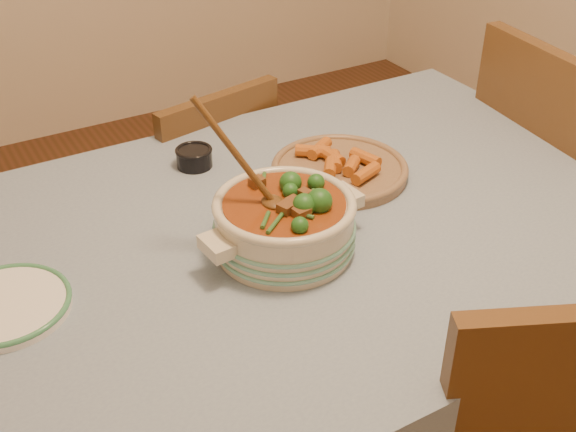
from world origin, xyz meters
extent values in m
cube|color=brown|center=(0.00, 0.00, 0.72)|extent=(1.60, 1.00, 0.05)
cube|color=#8294A9|center=(0.00, 0.00, 0.75)|extent=(1.68, 1.08, 0.01)
cylinder|color=brown|center=(0.73, 0.43, 0.35)|extent=(0.07, 0.07, 0.70)
cylinder|color=beige|center=(-0.04, -0.06, 0.81)|extent=(0.29, 0.29, 0.11)
torus|color=beige|center=(-0.04, -0.06, 0.86)|extent=(0.28, 0.28, 0.02)
cube|color=beige|center=(0.12, -0.05, 0.83)|extent=(0.05, 0.08, 0.03)
cube|color=beige|center=(-0.19, -0.08, 0.83)|extent=(0.05, 0.08, 0.03)
cylinder|color=maroon|center=(-0.04, -0.06, 0.86)|extent=(0.24, 0.24, 0.02)
cylinder|color=white|center=(-0.56, 0.03, 0.76)|extent=(0.23, 0.23, 0.02)
torus|color=#3C8559|center=(-0.56, 0.03, 0.77)|extent=(0.23, 0.23, 0.01)
cylinder|color=black|center=(-0.05, 0.34, 0.78)|extent=(0.09, 0.09, 0.04)
torus|color=black|center=(-0.05, 0.34, 0.80)|extent=(0.09, 0.09, 0.01)
cylinder|color=black|center=(-0.05, 0.34, 0.79)|extent=(0.07, 0.07, 0.01)
cylinder|color=#906E50|center=(0.22, 0.13, 0.77)|extent=(0.39, 0.39, 0.02)
torus|color=#906E50|center=(0.22, 0.13, 0.78)|extent=(0.32, 0.32, 0.02)
cube|color=brown|center=(0.07, 0.72, 0.41)|extent=(0.45, 0.45, 0.04)
cube|color=brown|center=(0.11, 0.55, 0.62)|extent=(0.39, 0.11, 0.41)
cylinder|color=brown|center=(0.20, 0.91, 0.21)|extent=(0.04, 0.04, 0.41)
cylinder|color=brown|center=(-0.12, 0.84, 0.21)|extent=(0.04, 0.04, 0.41)
cylinder|color=brown|center=(0.27, 0.59, 0.21)|extent=(0.04, 0.04, 0.41)
cylinder|color=brown|center=(-0.06, 0.52, 0.21)|extent=(0.04, 0.04, 0.41)
cube|color=brown|center=(0.18, -0.60, 0.67)|extent=(0.40, 0.21, 0.45)
cube|color=brown|center=(1.00, 0.05, 0.49)|extent=(0.50, 0.50, 0.04)
cube|color=brown|center=(0.80, 0.08, 0.73)|extent=(0.09, 0.46, 0.49)
cylinder|color=brown|center=(1.22, 0.23, 0.24)|extent=(0.04, 0.04, 0.49)
cylinder|color=brown|center=(0.79, -0.12, 0.24)|extent=(0.04, 0.04, 0.49)
cylinder|color=brown|center=(0.83, 0.27, 0.24)|extent=(0.04, 0.04, 0.49)
camera|label=1|loc=(-0.62, -1.08, 1.60)|focal=45.00mm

